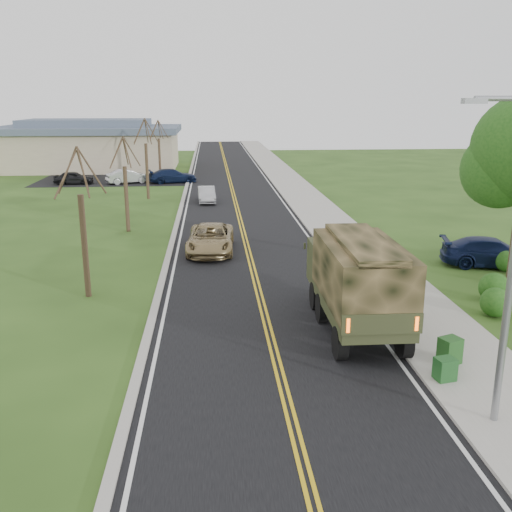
{
  "coord_description": "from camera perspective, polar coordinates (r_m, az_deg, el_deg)",
  "views": [
    {
      "loc": [
        -1.9,
        -12.59,
        7.77
      ],
      "look_at": [
        -0.17,
        9.12,
        1.8
      ],
      "focal_mm": 40.0,
      "sensor_mm": 36.0,
      "label": 1
    }
  ],
  "objects": [
    {
      "name": "sidewalk_right",
      "position": [
        53.72,
        3.88,
        7.03
      ],
      "size": [
        3.2,
        120.0,
        0.1
      ],
      "primitive_type": "cube",
      "color": "#9E998E",
      "rests_on": "ground"
    },
    {
      "name": "suv_champagne",
      "position": [
        30.14,
        -4.56,
        1.74
      ],
      "size": [
        2.63,
        5.24,
        1.42
      ],
      "primitive_type": "imported",
      "rotation": [
        0.0,
        0.0,
        -0.05
      ],
      "color": "#998356",
      "rests_on": "ground"
    },
    {
      "name": "lot_car_dark",
      "position": [
        57.47,
        -17.77,
        7.46
      ],
      "size": [
        3.69,
        1.55,
        1.25
      ],
      "primitive_type": "imported",
      "rotation": [
        0.0,
        0.0,
        1.59
      ],
      "color": "black",
      "rests_on": "ground"
    },
    {
      "name": "utility_box_near",
      "position": [
        18.31,
        18.81,
        -8.93
      ],
      "size": [
        0.74,
        0.69,
        0.8
      ],
      "primitive_type": "cube",
      "rotation": [
        0.0,
        0.0,
        0.39
      ],
      "color": "#204F1C",
      "rests_on": "sidewalk_right"
    },
    {
      "name": "bare_tree_c",
      "position": [
        47.13,
        -10.87,
        8.97
      ],
      "size": [
        2.04,
        2.39,
        6.42
      ],
      "color": "#38281C",
      "rests_on": "ground"
    },
    {
      "name": "ground",
      "position": [
        14.91,
        3.59,
        -16.1
      ],
      "size": [
        160.0,
        160.0,
        0.0
      ],
      "primitive_type": "plane",
      "color": "#294517",
      "rests_on": "ground"
    },
    {
      "name": "road",
      "position": [
        53.19,
        -2.47,
        6.92
      ],
      "size": [
        8.0,
        120.0,
        0.01
      ],
      "primitive_type": "cube",
      "color": "black",
      "rests_on": "ground"
    },
    {
      "name": "lot_car_silver",
      "position": [
        56.66,
        -12.68,
        7.77
      ],
      "size": [
        4.37,
        2.97,
        1.36
      ],
      "primitive_type": "imported",
      "rotation": [
        0.0,
        0.0,
        1.98
      ],
      "color": "#B4B3B8",
      "rests_on": "ground"
    },
    {
      "name": "curb_right",
      "position": [
        53.49,
        2.01,
        7.03
      ],
      "size": [
        0.3,
        120.0,
        0.12
      ],
      "primitive_type": "cube",
      "color": "#9E998E",
      "rests_on": "ground"
    },
    {
      "name": "lot_car_navy",
      "position": [
        56.38,
        -8.34,
        7.93
      ],
      "size": [
        4.97,
        3.03,
        1.35
      ],
      "primitive_type": "imported",
      "rotation": [
        0.0,
        0.0,
        1.83
      ],
      "color": "#0F1A38",
      "rests_on": "ground"
    },
    {
      "name": "bare_tree_b",
      "position": [
        35.36,
        -12.87,
        6.33
      ],
      "size": [
        1.83,
        2.14,
        5.73
      ],
      "color": "#38281C",
      "rests_on": "ground"
    },
    {
      "name": "curb_left",
      "position": [
        53.2,
        -6.97,
        6.87
      ],
      "size": [
        0.3,
        120.0,
        0.1
      ],
      "primitive_type": "cube",
      "color": "#9E998E",
      "rests_on": "ground"
    },
    {
      "name": "bare_tree_d",
      "position": [
        59.04,
        -9.64,
        10.04
      ],
      "size": [
        1.88,
        2.2,
        5.91
      ],
      "color": "#38281C",
      "rests_on": "ground"
    },
    {
      "name": "bare_tree_a",
      "position": [
        23.72,
        -16.87,
        2.14
      ],
      "size": [
        1.93,
        2.26,
        6.08
      ],
      "color": "#38281C",
      "rests_on": "ground"
    },
    {
      "name": "sedan_silver",
      "position": [
        45.12,
        -4.96,
        6.14
      ],
      "size": [
        1.46,
        3.76,
        1.22
      ],
      "primitive_type": "imported",
      "rotation": [
        0.0,
        0.0,
        0.05
      ],
      "color": "#AAABAF",
      "rests_on": "ground"
    },
    {
      "name": "street_light",
      "position": [
        14.26,
        24.09,
        0.44
      ],
      "size": [
        1.65,
        0.22,
        8.0
      ],
      "color": "gray",
      "rests_on": "ground"
    },
    {
      "name": "pickup_navy",
      "position": [
        29.69,
        22.52,
        0.34
      ],
      "size": [
        5.06,
        2.92,
        1.38
      ],
      "primitive_type": "imported",
      "rotation": [
        0.0,
        0.0,
        1.35
      ],
      "color": "#10193B",
      "rests_on": "ground"
    },
    {
      "name": "utility_box_far",
      "position": [
        17.27,
        18.38,
        -10.67
      ],
      "size": [
        0.63,
        0.56,
        0.65
      ],
      "primitive_type": "cube",
      "rotation": [
        0.0,
        0.0,
        0.22
      ],
      "color": "#1C4E1E",
      "rests_on": "sidewalk_right"
    },
    {
      "name": "military_truck",
      "position": [
        19.78,
        10.04,
        -2.04
      ],
      "size": [
        2.46,
        6.84,
        3.39
      ],
      "rotation": [
        0.0,
        0.0,
        -0.01
      ],
      "color": "black",
      "rests_on": "ground"
    },
    {
      "name": "commercial_building",
      "position": [
        70.17,
        -16.4,
        10.56
      ],
      "size": [
        25.5,
        21.5,
        5.65
      ],
      "color": "tan",
      "rests_on": "ground"
    }
  ]
}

